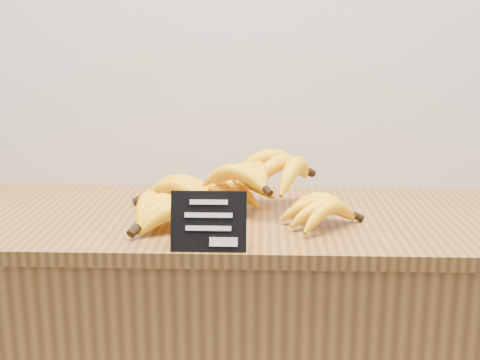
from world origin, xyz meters
name	(u,v)px	position (x,y,z in m)	size (l,w,h in m)	color
counter_top	(241,219)	(0.01, 2.75, 0.92)	(1.42, 0.54, 0.03)	brown
chalkboard_sign	(209,221)	(-0.04, 2.51, 0.99)	(0.14, 0.01, 0.11)	black
banana_pile	(233,191)	(-0.01, 2.75, 0.98)	(0.56, 0.39, 0.13)	#FFBE0A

